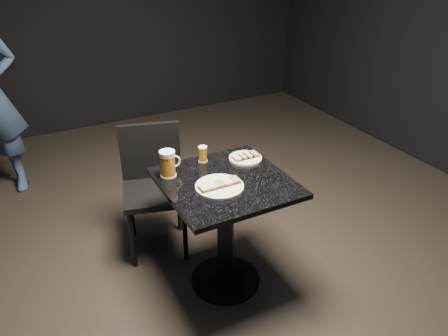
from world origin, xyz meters
The scene contains 9 objects.
floor centered at (0.00, 0.00, 0.00)m, with size 6.00×6.00×0.00m, color black.
plate_large centered at (-0.07, -0.06, 0.76)m, with size 0.27×0.27×0.01m, color white.
plate_small centered at (0.23, 0.17, 0.76)m, with size 0.20×0.20×0.01m, color white.
table centered at (0.00, 0.00, 0.51)m, with size 0.70×0.70×0.75m.
beer_mug centered at (-0.27, 0.20, 0.83)m, with size 0.13×0.09×0.16m.
beer_tumbler centered at (-0.01, 0.27, 0.80)m, with size 0.06×0.06×0.10m.
chair centered at (-0.24, 0.60, 0.50)m, with size 0.50×0.50×0.87m.
canapes_on_plate_large centered at (-0.07, -0.06, 0.77)m, with size 0.24×0.07×0.02m.
canapes_on_plate_small centered at (0.23, 0.17, 0.77)m, with size 0.16×0.07×0.02m.
Camera 1 is at (-1.00, -1.89, 1.98)m, focal length 35.00 mm.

